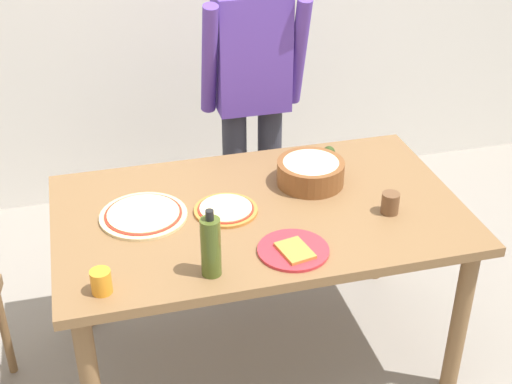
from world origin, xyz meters
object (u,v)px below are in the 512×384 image
object	(u,v)px
cup_orange	(101,282)
plate_with_slice	(294,250)
popcorn_bowl	(311,170)
avocado	(329,154)
pizza_cooked_on_tray	(226,210)
dining_table	(259,228)
olive_oil_bottle	(211,246)
person_cook	(252,90)
cup_small_brown	(390,203)
pizza_raw_on_board	(143,215)

from	to	relation	value
cup_orange	plate_with_slice	bearing A→B (deg)	4.69
popcorn_bowl	cup_orange	distance (m)	1.03
cup_orange	avocado	size ratio (longest dim) A/B	1.21
pizza_cooked_on_tray	popcorn_bowl	xyz separation A→B (m)	(0.39, 0.13, 0.05)
dining_table	olive_oil_bottle	world-z (taller)	olive_oil_bottle
person_cook	avocado	world-z (taller)	person_cook
dining_table	cup_small_brown	xyz separation A→B (m)	(0.49, -0.15, 0.13)
person_cook	pizza_raw_on_board	world-z (taller)	person_cook
cup_small_brown	pizza_cooked_on_tray	bearing A→B (deg)	164.85
olive_oil_bottle	dining_table	bearing A→B (deg)	53.68
popcorn_bowl	olive_oil_bottle	xyz separation A→B (m)	(-0.52, -0.50, 0.05)
person_cook	plate_with_slice	size ratio (longest dim) A/B	6.23
pizza_raw_on_board	cup_orange	distance (m)	0.47
pizza_raw_on_board	pizza_cooked_on_tray	distance (m)	0.32
cup_small_brown	avocado	world-z (taller)	cup_small_brown
dining_table	avocado	size ratio (longest dim) A/B	22.86
cup_orange	avocado	distance (m)	1.24
plate_with_slice	popcorn_bowl	distance (m)	0.51
pizza_raw_on_board	plate_with_slice	world-z (taller)	plate_with_slice
cup_orange	olive_oil_bottle	bearing A→B (deg)	1.02
dining_table	popcorn_bowl	xyz separation A→B (m)	(0.26, 0.15, 0.15)
plate_with_slice	pizza_cooked_on_tray	bearing A→B (deg)	118.35
pizza_cooked_on_tray	popcorn_bowl	distance (m)	0.41
dining_table	cup_orange	distance (m)	0.75
popcorn_bowl	cup_orange	size ratio (longest dim) A/B	3.29
plate_with_slice	cup_orange	xyz separation A→B (m)	(-0.68, -0.06, 0.03)
pizza_raw_on_board	olive_oil_bottle	distance (m)	0.47
popcorn_bowl	avocado	world-z (taller)	popcorn_bowl
dining_table	cup_orange	size ratio (longest dim) A/B	18.82
dining_table	pizza_raw_on_board	distance (m)	0.46
pizza_raw_on_board	cup_small_brown	size ratio (longest dim) A/B	4.00
pizza_cooked_on_tray	avocado	distance (m)	0.61
cup_orange	pizza_cooked_on_tray	bearing A→B (deg)	37.14
person_cook	cup_small_brown	size ratio (longest dim) A/B	19.06
popcorn_bowl	cup_small_brown	world-z (taller)	popcorn_bowl
person_cook	pizza_cooked_on_tray	bearing A→B (deg)	-111.88
pizza_cooked_on_tray	person_cook	bearing A→B (deg)	68.12
cup_orange	person_cook	bearing A→B (deg)	54.45
dining_table	pizza_raw_on_board	xyz separation A→B (m)	(-0.45, 0.06, 0.10)
person_cook	cup_small_brown	distance (m)	0.97
pizza_cooked_on_tray	olive_oil_bottle	bearing A→B (deg)	-109.52
pizza_raw_on_board	avocado	bearing A→B (deg)	16.70
dining_table	plate_with_slice	distance (m)	0.33
person_cook	cup_orange	distance (m)	1.39
avocado	pizza_cooked_on_tray	bearing A→B (deg)	-150.83
plate_with_slice	cup_small_brown	distance (m)	0.47
avocado	pizza_raw_on_board	bearing A→B (deg)	-163.30
cup_orange	cup_small_brown	bearing A→B (deg)	10.86
person_cook	olive_oil_bottle	distance (m)	1.20
person_cook	pizza_raw_on_board	distance (m)	0.95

